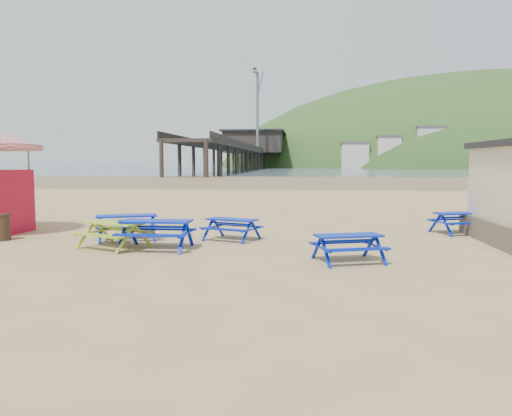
# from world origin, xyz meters

# --- Properties ---
(ground) EXTENTS (400.00, 400.00, 0.00)m
(ground) POSITION_xyz_m (0.00, 0.00, 0.00)
(ground) COLOR tan
(ground) RESTS_ON ground
(wet_sand) EXTENTS (400.00, 400.00, 0.00)m
(wet_sand) POSITION_xyz_m (0.00, 55.00, 0.00)
(wet_sand) COLOR olive
(wet_sand) RESTS_ON ground
(sea) EXTENTS (400.00, 400.00, 0.00)m
(sea) POSITION_xyz_m (0.00, 170.00, 0.01)
(sea) COLOR #495B68
(sea) RESTS_ON ground
(picnic_table_blue_a) EXTENTS (2.31, 2.09, 0.79)m
(picnic_table_blue_a) POSITION_xyz_m (-4.45, 0.91, 0.40)
(picnic_table_blue_a) COLOR #0026A0
(picnic_table_blue_a) RESTS_ON ground
(picnic_table_blue_b) EXTENTS (2.00, 1.82, 0.68)m
(picnic_table_blue_b) POSITION_xyz_m (-1.05, 1.10, 0.34)
(picnic_table_blue_b) COLOR #0026A0
(picnic_table_blue_b) RESTS_ON ground
(picnic_table_blue_c) EXTENTS (2.12, 1.90, 0.74)m
(picnic_table_blue_c) POSITION_xyz_m (6.70, 3.24, 0.37)
(picnic_table_blue_c) COLOR #0026A0
(picnic_table_blue_c) RESTS_ON ground
(picnic_table_blue_d) EXTENTS (2.01, 1.63, 0.84)m
(picnic_table_blue_d) POSITION_xyz_m (-2.96, -0.79, 0.42)
(picnic_table_blue_d) COLOR #0026A0
(picnic_table_blue_d) RESTS_ON ground
(picnic_table_blue_e) EXTENTS (1.98, 1.77, 0.69)m
(picnic_table_blue_e) POSITION_xyz_m (2.36, -2.13, 0.35)
(picnic_table_blue_e) COLOR #0026A0
(picnic_table_blue_e) RESTS_ON ground
(picnic_table_yellow) EXTENTS (2.28, 2.11, 0.77)m
(picnic_table_yellow) POSITION_xyz_m (-4.23, -0.74, 0.38)
(picnic_table_yellow) COLOR #8FB41A
(picnic_table_yellow) RESTS_ON ground
(litter_bin) EXTENTS (0.58, 0.58, 0.85)m
(litter_bin) POSITION_xyz_m (-8.34, 0.31, 0.43)
(litter_bin) COLOR #332415
(litter_bin) RESTS_ON ground
(pier) EXTENTS (24.00, 220.00, 39.29)m
(pier) POSITION_xyz_m (-17.99, 178.23, 5.46)
(pier) COLOR black
(pier) RESTS_ON ground
(headland_town) EXTENTS (264.00, 144.00, 108.00)m
(headland_town) POSITION_xyz_m (90.00, 229.68, -9.91)
(headland_town) COLOR #2D4C1E
(headland_town) RESTS_ON ground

